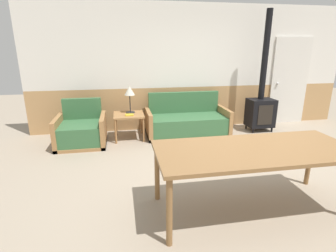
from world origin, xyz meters
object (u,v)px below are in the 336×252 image
object	(u,v)px
side_table	(129,118)
table_lamp	(130,92)
armchair	(82,132)
wood_stove	(261,103)
couch	(187,123)
dining_table	(256,154)

from	to	relation	value
side_table	table_lamp	xyz separation A→B (m)	(0.04, 0.10, 0.49)
armchair	wood_stove	bearing A→B (deg)	-3.50
side_table	wood_stove	world-z (taller)	wood_stove
side_table	couch	bearing A→B (deg)	2.25
table_lamp	wood_stove	size ratio (longest dim) A/B	0.22
armchair	side_table	size ratio (longest dim) A/B	1.51
table_lamp	couch	bearing A→B (deg)	-2.75
wood_stove	armchair	bearing A→B (deg)	-176.96
couch	table_lamp	distance (m)	1.36
armchair	table_lamp	distance (m)	1.20
couch	side_table	bearing A→B (deg)	-177.75
couch	dining_table	xyz separation A→B (m)	(0.05, -2.78, 0.44)
side_table	dining_table	world-z (taller)	dining_table
side_table	wood_stove	distance (m)	2.89
armchair	table_lamp	world-z (taller)	table_lamp
wood_stove	dining_table	bearing A→B (deg)	-120.31
table_lamp	dining_table	distance (m)	3.10
table_lamp	dining_table	bearing A→B (deg)	-66.43
couch	dining_table	bearing A→B (deg)	-88.89
side_table	table_lamp	size ratio (longest dim) A/B	1.09
dining_table	wood_stove	bearing A→B (deg)	59.69
side_table	wood_stove	bearing A→B (deg)	0.45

